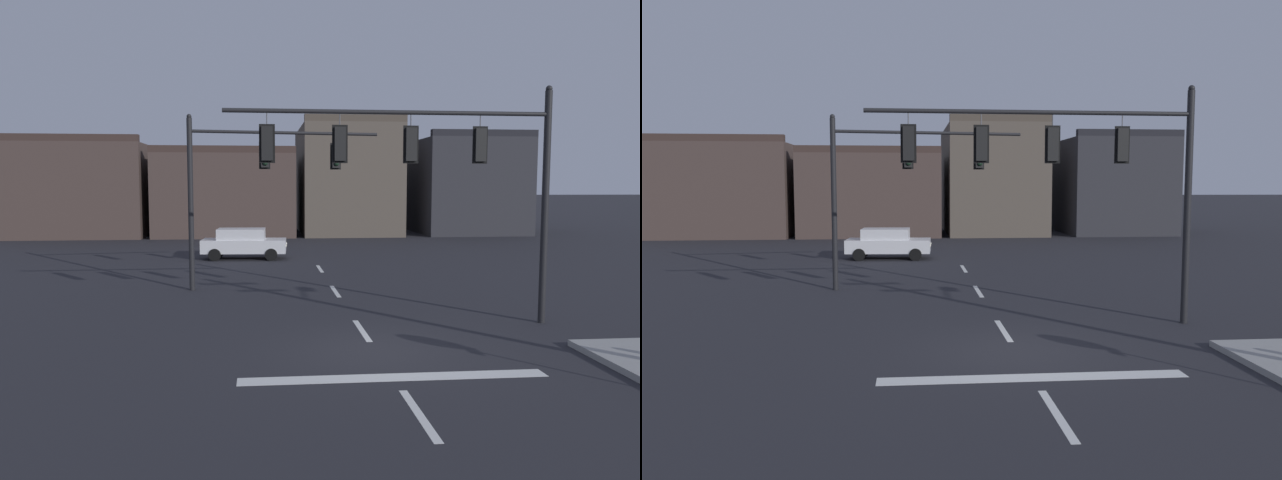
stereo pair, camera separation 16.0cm
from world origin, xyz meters
TOP-DOWN VIEW (x-y plane):
  - ground_plane at (0.00, 0.00)m, footprint 400.00×400.00m
  - stop_bar_paint at (0.00, -2.00)m, footprint 6.40×0.50m
  - lane_centreline at (0.00, 2.00)m, footprint 0.16×26.40m
  - signal_mast_near_side at (2.08, 2.43)m, footprint 9.06×0.42m
  - signal_mast_far_side at (-3.17, 9.05)m, footprint 7.22×1.07m
  - car_lot_nearside at (-3.67, 18.12)m, footprint 4.54×2.12m
  - building_row at (-2.82, 35.51)m, footprint 39.42×13.57m

SIDE VIEW (x-z plane):
  - ground_plane at x=0.00m, z-range 0.00..0.00m
  - lane_centreline at x=0.00m, z-range 0.00..0.01m
  - stop_bar_paint at x=0.00m, z-range 0.00..0.01m
  - car_lot_nearside at x=-3.67m, z-range 0.05..1.66m
  - building_row at x=-2.82m, z-range -0.81..8.16m
  - signal_mast_far_side at x=-3.17m, z-range 1.12..7.62m
  - signal_mast_near_side at x=2.08m, z-range 1.27..7.94m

